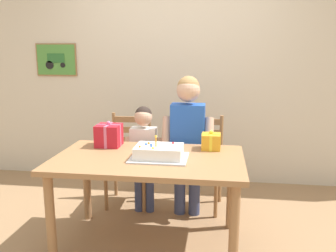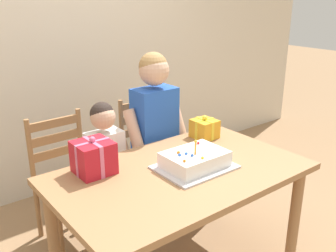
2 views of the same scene
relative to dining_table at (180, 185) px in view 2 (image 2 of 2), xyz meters
The scene contains 9 objects.
back_wall 1.73m from the dining_table, 90.19° to the left, with size 6.40×0.11×2.60m.
dining_table is the anchor object (origin of this frame).
birthday_cake 0.17m from the dining_table, 17.07° to the right, with size 0.44×0.34×0.19m.
gift_box_red_large 0.53m from the dining_table, 144.77° to the left, with size 0.21×0.21×0.22m.
gift_box_beside_cake 0.59m from the dining_table, 32.59° to the left, with size 0.16×0.17×0.17m.
chair_left 0.90m from the dining_table, 114.19° to the left, with size 0.43×0.43×0.92m.
chair_right 0.90m from the dining_table, 65.63° to the left, with size 0.46×0.46×0.92m.
child_older 0.67m from the dining_table, 66.91° to the left, with size 0.48×0.27×1.34m.
child_younger 0.62m from the dining_table, 105.44° to the left, with size 0.38×0.21×1.05m.
Camera 2 is at (-1.30, -1.54, 1.73)m, focal length 40.77 mm.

